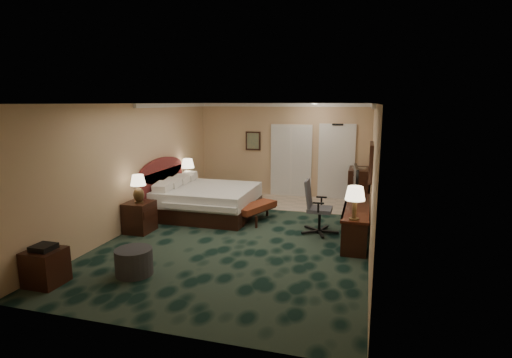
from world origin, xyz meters
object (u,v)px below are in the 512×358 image
(nightstand_far, at_px, (190,193))
(bed_bench, at_px, (256,213))
(nightstand_near, at_px, (140,217))
(lamp_near, at_px, (138,189))
(ottoman, at_px, (134,262))
(desk, at_px, (356,222))
(desk_chair, at_px, (320,207))
(bed, at_px, (208,201))
(side_table, at_px, (46,267))
(minibar, at_px, (358,187))
(lamp_far, at_px, (188,171))
(tv, at_px, (356,182))

(nightstand_far, xyz_separation_m, bed_bench, (2.20, -1.15, -0.08))
(nightstand_near, distance_m, nightstand_far, 2.57)
(nightstand_far, bearing_deg, lamp_near, -88.47)
(nightstand_far, height_order, lamp_near, lamp_near)
(nightstand_near, xyz_separation_m, ottoman, (1.09, -1.94, -0.11))
(nightstand_near, xyz_separation_m, desk, (4.45, 0.86, 0.01))
(nightstand_far, bearing_deg, ottoman, -76.03)
(ottoman, bearing_deg, bed_bench, 72.15)
(ottoman, distance_m, desk_chair, 3.90)
(bed, bearing_deg, side_table, -102.23)
(bed, height_order, desk, bed)
(nightstand_far, bearing_deg, bed_bench, -27.70)
(desk, bearing_deg, bed_bench, 166.40)
(bed, xyz_separation_m, nightstand_far, (-0.95, 0.97, -0.06))
(bed, xyz_separation_m, bed_bench, (1.25, -0.18, -0.15))
(nightstand_near, bearing_deg, lamp_near, -48.31)
(minibar, bearing_deg, bed_bench, -135.37)
(lamp_near, relative_size, side_table, 1.09)
(ottoman, relative_size, desk_chair, 0.53)
(nightstand_far, relative_size, lamp_near, 0.95)
(nightstand_far, relative_size, desk, 0.24)
(desk_chair, bearing_deg, lamp_near, -164.74)
(lamp_far, distance_m, ottoman, 4.66)
(lamp_near, relative_size, tv, 0.67)
(lamp_near, xyz_separation_m, desk_chair, (3.66, 0.98, -0.38))
(bed, height_order, lamp_near, lamp_near)
(bed, relative_size, lamp_near, 3.67)
(ottoman, height_order, desk_chair, desk_chair)
(lamp_near, bearing_deg, nightstand_far, 91.53)
(lamp_near, relative_size, ottoman, 1.01)
(side_table, xyz_separation_m, desk_chair, (3.70, 3.55, 0.29))
(bed_bench, relative_size, desk_chair, 1.06)
(side_table, bearing_deg, nightstand_near, 90.08)
(bed, relative_size, ottoman, 3.69)
(nightstand_far, distance_m, desk_chair, 4.08)
(bed_bench, bearing_deg, tv, 24.34)
(bed_bench, bearing_deg, ottoman, -87.04)
(lamp_near, height_order, tv, tv)
(lamp_far, distance_m, minibar, 4.61)
(bed_bench, height_order, desk, desk)
(desk_chair, bearing_deg, nightstand_near, -165.50)
(nightstand_near, bearing_deg, nightstand_far, 90.71)
(nightstand_far, height_order, bed_bench, nightstand_far)
(bed, bearing_deg, bed_bench, -8.33)
(bed_bench, bearing_deg, minibar, 65.44)
(bed, distance_m, tv, 3.54)
(nightstand_near, xyz_separation_m, minibar, (4.41, 3.63, 0.17))
(tv, bearing_deg, bed, 174.47)
(nightstand_far, height_order, side_table, nightstand_far)
(bed, relative_size, minibar, 2.21)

